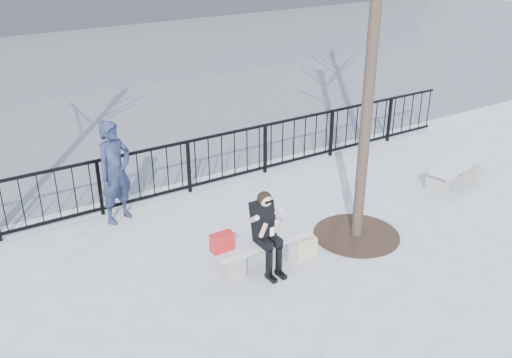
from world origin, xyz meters
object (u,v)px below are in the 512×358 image
seated_woman (267,233)px  standing_man (115,172)px  bench_second (457,170)px  bench_main (261,249)px

seated_woman → standing_man: (-1.39, 2.80, 0.28)m
seated_woman → bench_second: bearing=6.7°
bench_main → standing_man: standing_man is taller
bench_main → seated_woman: 0.40m
standing_man → seated_woman: bearing=-85.6°
bench_second → standing_man: standing_man is taller
seated_woman → bench_main: bearing=90.0°
bench_second → standing_man: bearing=148.6°
standing_man → bench_second: bearing=-41.0°
bench_second → standing_man: 6.84m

